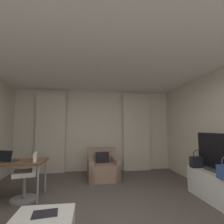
% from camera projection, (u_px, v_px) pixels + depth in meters
% --- Properties ---
extents(ground_plane, '(12.00, 12.00, 0.00)m').
position_uv_depth(ground_plane, '(100.00, 222.00, 2.49)').
color(ground_plane, '#564C47').
extents(wall_window, '(5.12, 0.06, 2.60)m').
position_uv_depth(wall_window, '(95.00, 130.00, 5.60)').
color(wall_window, beige).
rests_on(wall_window, ground).
extents(ceiling, '(5.12, 6.12, 0.06)m').
position_uv_depth(ceiling, '(101.00, 49.00, 2.74)').
color(ceiling, white).
rests_on(ceiling, wall_left).
extents(curtain_left_panel, '(0.90, 0.06, 2.50)m').
position_uv_depth(curtain_left_panel, '(51.00, 132.00, 5.29)').
color(curtain_left_panel, beige).
rests_on(curtain_left_panel, ground).
extents(curtain_right_panel, '(0.90, 0.06, 2.50)m').
position_uv_depth(curtain_right_panel, '(137.00, 132.00, 5.65)').
color(curtain_right_panel, beige).
rests_on(curtain_right_panel, ground).
extents(armchair, '(0.86, 0.87, 0.80)m').
position_uv_depth(armchair, '(103.00, 168.00, 4.63)').
color(armchair, '#997A66').
rests_on(armchair, ground).
extents(desk, '(1.46, 0.65, 0.72)m').
position_uv_depth(desk, '(6.00, 164.00, 3.33)').
color(desk, brown).
rests_on(desk, ground).
extents(desk_chair, '(0.48, 0.48, 0.88)m').
position_uv_depth(desk_chair, '(27.00, 179.00, 3.29)').
color(desk_chair, gray).
rests_on(desk_chair, ground).
extents(laptop, '(0.38, 0.33, 0.22)m').
position_uv_depth(laptop, '(7.00, 159.00, 3.31)').
color(laptop, '#2D2D33').
rests_on(laptop, desk).
extents(magazine_open, '(0.30, 0.24, 0.01)m').
position_uv_depth(magazine_open, '(45.00, 214.00, 1.97)').
color(magazine_open, black).
rests_on(magazine_open, coffee_table).
extents(tv_console, '(0.50, 1.18, 0.54)m').
position_uv_depth(tv_console, '(218.00, 187.00, 3.19)').
color(tv_console, white).
rests_on(tv_console, ground).
extents(tv_flatscreen, '(0.20, 0.91, 0.73)m').
position_uv_depth(tv_flatscreen, '(214.00, 153.00, 3.29)').
color(tv_flatscreen, '#333338').
rests_on(tv_flatscreen, tv_console).
extents(handbag_primary, '(0.30, 0.14, 0.37)m').
position_uv_depth(handbag_primary, '(198.00, 162.00, 3.60)').
color(handbag_primary, black).
rests_on(handbag_primary, tv_console).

